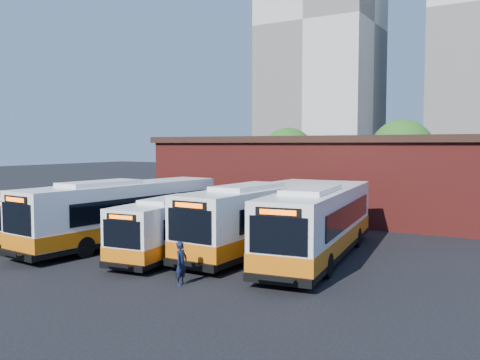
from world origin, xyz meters
The scene contains 11 objects.
ground centered at (0.00, 0.00, 0.00)m, with size 220.00×220.00×0.00m, color black.
bus_farwest centered at (-10.74, 2.07, 1.45)m, with size 3.65×11.92×3.20m.
bus_west centered at (-6.43, 2.06, 1.70)m, with size 4.01×13.92×3.74m.
bus_midwest centered at (-1.99, 2.01, 1.40)m, with size 3.59×11.46×3.08m.
bus_mideast centered at (1.37, 4.62, 1.68)m, with size 3.14×13.67×3.70m.
bus_east centered at (4.77, 4.36, 1.70)m, with size 4.59×13.92×3.74m.
transit_worker centered at (1.79, -3.24, 0.91)m, with size 0.66×0.43×1.81m, color black.
depot_building centered at (0.00, 20.00, 3.26)m, with size 28.60×12.60×6.40m.
tree_west centered at (-10.00, 32.00, 4.64)m, with size 6.00×6.00×7.65m.
tree_mid centered at (2.00, 34.00, 5.08)m, with size 6.56×6.56×8.36m.
tower_left centered at (-22.00, 72.00, 27.84)m, with size 20.00×18.00×56.20m.
Camera 1 is at (14.28, -19.62, 5.76)m, focal length 38.00 mm.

